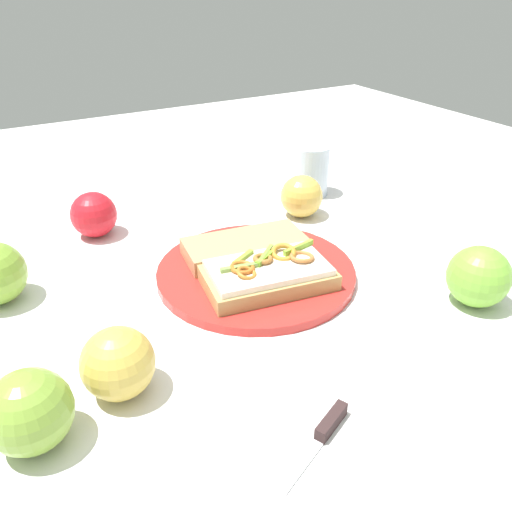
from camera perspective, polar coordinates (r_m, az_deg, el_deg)
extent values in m
plane|color=white|center=(0.74, 0.00, -2.22)|extent=(2.00, 2.00, 0.00)
cylinder|color=red|center=(0.74, 0.00, -1.79)|extent=(0.28, 0.28, 0.01)
cube|color=tan|center=(0.69, 1.34, -2.39)|extent=(0.18, 0.12, 0.02)
cube|color=#EFDFC7|center=(0.68, 1.35, -1.31)|extent=(0.17, 0.11, 0.01)
torus|color=#C56723|center=(0.67, -1.53, -1.27)|extent=(0.04, 0.04, 0.01)
torus|color=#BA7138|center=(0.70, 5.10, -0.09)|extent=(0.05, 0.05, 0.01)
torus|color=#BC7F2A|center=(0.70, 3.06, 0.39)|extent=(0.04, 0.04, 0.02)
torus|color=#B8722A|center=(0.66, -1.06, -1.89)|extent=(0.03, 0.03, 0.02)
torus|color=#AA6C31|center=(0.69, 0.76, -0.31)|extent=(0.03, 0.03, 0.01)
cube|color=#83B734|center=(0.72, 4.74, 0.95)|extent=(0.05, 0.02, 0.01)
cube|color=#82AF33|center=(0.69, -1.46, -0.18)|extent=(0.04, 0.03, 0.01)
cube|color=#7AA04B|center=(0.67, -1.81, -1.27)|extent=(0.05, 0.02, 0.01)
cube|color=olive|center=(0.70, 1.22, 0.15)|extent=(0.04, 0.04, 0.01)
cube|color=#7AB22D|center=(0.69, 0.91, -0.29)|extent=(0.04, 0.02, 0.01)
cube|color=tan|center=(0.76, -1.21, 1.06)|extent=(0.19, 0.11, 0.02)
sphere|color=red|center=(0.88, -17.54, 4.40)|extent=(0.10, 0.10, 0.07)
sphere|color=gold|center=(0.91, 5.07, 6.61)|extent=(0.10, 0.10, 0.07)
sphere|color=#73B338|center=(0.72, 23.44, -2.10)|extent=(0.11, 0.11, 0.08)
sphere|color=olive|center=(0.52, -23.83, -15.48)|extent=(0.09, 0.09, 0.08)
sphere|color=gold|center=(0.55, -15.06, -11.40)|extent=(0.11, 0.11, 0.08)
cylinder|color=silver|center=(1.00, 6.13, 9.40)|extent=(0.07, 0.07, 0.09)
cube|color=silver|center=(0.49, 4.99, -22.10)|extent=(0.06, 0.04, 0.00)
cube|color=#322121|center=(0.52, 8.34, -17.68)|extent=(0.05, 0.03, 0.01)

